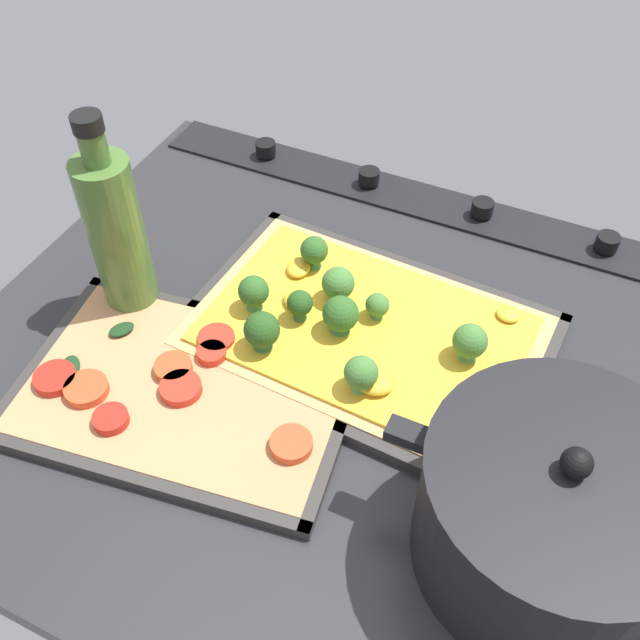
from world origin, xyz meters
The scene contains 8 objects.
ground_plane centered at (0.00, 0.00, -1.50)cm, with size 77.54×68.32×3.00cm, color #28282B.
stove_control_panel centered at (0.00, -30.66, 0.56)cm, with size 74.44×7.00×2.60cm.
baking_tray_front centered at (-2.27, -5.29, 0.37)cm, with size 39.68×27.76×1.30cm.
broccoli_pizza centered at (-1.49, -4.91, 1.97)cm, with size 37.15×25.24×5.92cm.
baking_tray_back centered at (11.15, 9.26, 0.38)cm, with size 36.36×27.39×1.30cm.
veggie_pizza_back centered at (11.57, 9.49, 1.13)cm, with size 33.66×24.68×1.90cm.
cooking_pot centered at (-24.93, 10.96, 6.54)cm, with size 28.58×21.81×15.40cm.
oil_bottle centered at (23.55, 0.67, 10.19)cm, with size 5.89×5.89×24.13cm.
Camera 1 is at (-20.09, 44.10, 59.48)cm, focal length 40.89 mm.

